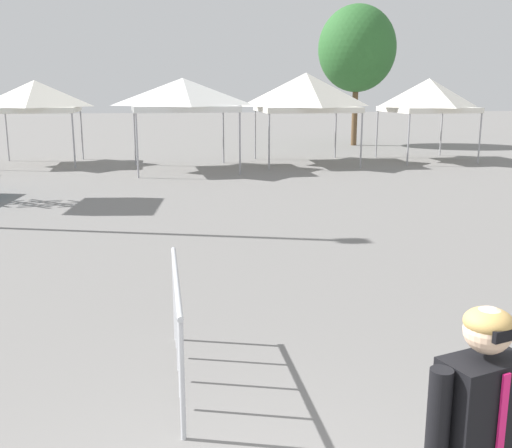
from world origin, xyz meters
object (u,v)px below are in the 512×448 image
(canopy_tent_left_of_center, at_px, (35,96))
(tree_behind_tents_right, at_px, (357,49))
(canopy_tent_far_left, at_px, (183,95))
(canopy_tent_far_right, at_px, (306,92))
(crowd_barrier_near_person, at_px, (177,308))
(canopy_tent_center, at_px, (429,95))

(canopy_tent_left_of_center, height_order, tree_behind_tents_right, tree_behind_tents_right)
(tree_behind_tents_right, bearing_deg, canopy_tent_far_left, -136.52)
(canopy_tent_far_right, height_order, crowd_barrier_near_person, canopy_tent_far_right)
(canopy_tent_far_right, xyz_separation_m, crowd_barrier_near_person, (-5.04, -16.92, -1.90))
(tree_behind_tents_right, bearing_deg, canopy_tent_center, -82.92)
(canopy_tent_left_of_center, relative_size, canopy_tent_far_right, 0.88)
(canopy_tent_far_left, bearing_deg, canopy_tent_left_of_center, 156.91)
(canopy_tent_left_of_center, relative_size, tree_behind_tents_right, 0.46)
(canopy_tent_far_left, xyz_separation_m, tree_behind_tents_right, (8.67, 8.22, 2.10))
(canopy_tent_far_right, bearing_deg, tree_behind_tents_right, 59.62)
(tree_behind_tents_right, relative_size, crowd_barrier_near_person, 3.22)
(canopy_tent_far_right, height_order, tree_behind_tents_right, tree_behind_tents_right)
(canopy_tent_center, bearing_deg, canopy_tent_left_of_center, 176.92)
(canopy_tent_center, bearing_deg, tree_behind_tents_right, 97.08)
(canopy_tent_center, distance_m, crowd_barrier_near_person, 19.91)
(canopy_tent_left_of_center, xyz_separation_m, canopy_tent_far_left, (5.34, -2.28, 0.07))
(canopy_tent_far_right, distance_m, tree_behind_tents_right, 8.33)
(canopy_tent_far_left, distance_m, tree_behind_tents_right, 12.12)
(tree_behind_tents_right, bearing_deg, crowd_barrier_near_person, -110.91)
(tree_behind_tents_right, xyz_separation_m, crowd_barrier_near_person, (-9.12, -23.88, -3.93))
(canopy_tent_far_right, distance_m, canopy_tent_center, 4.93)
(canopy_tent_left_of_center, bearing_deg, canopy_tent_far_left, -23.09)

